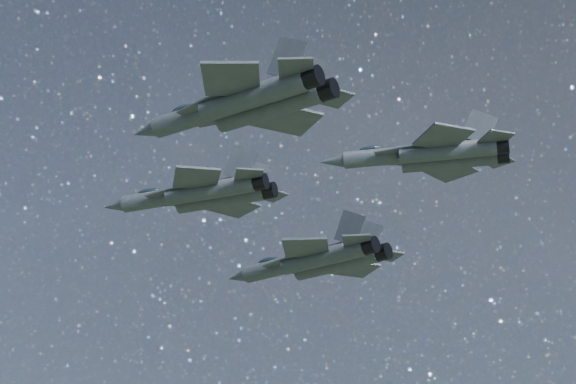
# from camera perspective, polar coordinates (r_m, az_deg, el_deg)

# --- Properties ---
(jet_lead) EXTENTS (18.01, 12.65, 4.55)m
(jet_lead) POSITION_cam_1_polar(r_m,az_deg,el_deg) (87.46, -5.12, -0.11)
(jet_lead) COLOR #343B41
(jet_left) EXTENTS (20.20, 13.47, 5.13)m
(jet_left) POSITION_cam_1_polar(r_m,az_deg,el_deg) (97.23, 1.76, -4.05)
(jet_left) COLOR #343B41
(jet_right) EXTENTS (17.60, 11.93, 4.43)m
(jet_right) POSITION_cam_1_polar(r_m,az_deg,el_deg) (67.24, -2.54, 5.28)
(jet_right) COLOR #343B41
(jet_slot) EXTENTS (15.64, 11.02, 3.96)m
(jet_slot) POSITION_cam_1_polar(r_m,az_deg,el_deg) (76.65, 8.56, 2.22)
(jet_slot) COLOR #343B41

